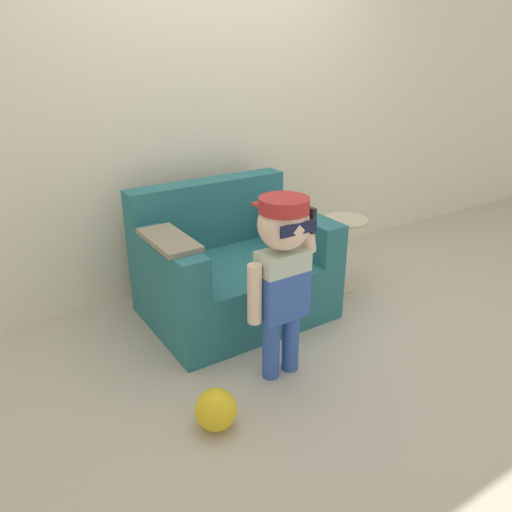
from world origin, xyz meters
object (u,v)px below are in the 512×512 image
Objects in this scene: person_child at (282,262)px; side_table at (343,247)px; armchair at (231,270)px; toy_ball at (216,410)px.

side_table is (0.97, 0.60, -0.34)m from person_child.
armchair is 1.14× the size of person_child.
armchair is 1.14m from toy_ball.
toy_ball is (-0.50, -0.19, -0.57)m from person_child.
side_table is (0.85, -0.14, 0.02)m from armchair.
armchair is 2.12× the size of side_table.
armchair is 0.83m from person_child.
side_table is 1.69m from toy_ball.
toy_ball is (-1.47, -0.78, -0.22)m from side_table.
person_child is 1.19m from side_table.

